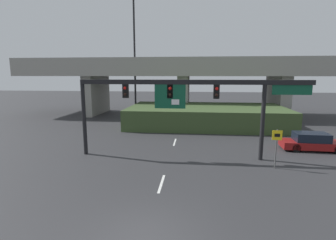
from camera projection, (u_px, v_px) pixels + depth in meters
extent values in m
plane|color=#2D2D30|center=(145.00, 236.00, 9.56)|extent=(160.00, 160.00, 0.00)
cube|color=silver|center=(161.00, 183.00, 14.15)|extent=(0.14, 2.40, 0.01)
cube|color=silver|center=(175.00, 142.00, 22.76)|extent=(0.14, 2.40, 0.01)
cube|color=silver|center=(181.00, 123.00, 31.38)|extent=(0.14, 2.40, 0.01)
cube|color=silver|center=(184.00, 113.00, 39.99)|extent=(0.14, 2.40, 0.01)
cylinder|color=black|center=(84.00, 118.00, 18.95)|extent=(0.28, 0.28, 5.46)
cylinder|color=black|center=(263.00, 121.00, 17.63)|extent=(0.28, 0.28, 5.46)
cube|color=black|center=(193.00, 82.00, 17.69)|extent=(15.65, 0.32, 0.32)
cube|color=black|center=(126.00, 91.00, 18.29)|extent=(0.40, 0.28, 0.95)
sphere|color=red|center=(125.00, 88.00, 18.08)|extent=(0.22, 0.22, 0.22)
sphere|color=black|center=(125.00, 94.00, 18.16)|extent=(0.22, 0.22, 0.22)
cube|color=black|center=(170.00, 91.00, 17.96)|extent=(0.40, 0.28, 0.95)
sphere|color=red|center=(170.00, 88.00, 17.75)|extent=(0.22, 0.22, 0.22)
sphere|color=black|center=(170.00, 95.00, 17.83)|extent=(0.22, 0.22, 0.22)
cube|color=black|center=(216.00, 92.00, 17.63)|extent=(0.40, 0.28, 0.95)
sphere|color=red|center=(217.00, 89.00, 17.42)|extent=(0.22, 0.22, 0.22)
sphere|color=black|center=(217.00, 95.00, 17.50)|extent=(0.22, 0.22, 0.22)
cube|color=#0F4C33|center=(170.00, 97.00, 17.92)|extent=(2.12, 0.08, 1.64)
cube|color=white|center=(175.00, 102.00, 17.90)|extent=(0.53, 0.03, 0.36)
cube|color=#0F4C33|center=(292.00, 90.00, 17.03)|extent=(2.51, 0.07, 0.64)
cylinder|color=#4C4C4C|center=(276.00, 149.00, 16.26)|extent=(0.08, 0.08, 2.48)
cube|color=yellow|center=(277.00, 135.00, 16.06)|extent=(0.60, 0.03, 0.60)
cube|color=black|center=(277.00, 135.00, 16.05)|extent=(0.33, 0.01, 0.21)
cylinder|color=black|center=(135.00, 59.00, 34.37)|extent=(0.24, 0.24, 15.62)
cube|color=gray|center=(184.00, 71.00, 36.99)|extent=(45.77, 9.41, 1.46)
cube|color=gray|center=(182.00, 61.00, 32.38)|extent=(45.77, 0.40, 0.90)
cube|color=gray|center=(97.00, 95.00, 38.97)|extent=(1.40, 7.52, 5.59)
cube|color=gray|center=(184.00, 96.00, 37.60)|extent=(1.40, 7.52, 5.59)
cube|color=gray|center=(277.00, 96.00, 36.23)|extent=(1.40, 7.52, 5.59)
cube|color=#384C28|center=(206.00, 116.00, 30.26)|extent=(17.55, 9.51, 2.17)
cube|color=maroon|center=(313.00, 145.00, 20.35)|extent=(4.78, 1.91, 0.55)
cube|color=black|center=(311.00, 137.00, 20.27)|extent=(2.50, 1.67, 0.65)
cylinder|color=black|center=(328.00, 144.00, 20.93)|extent=(0.65, 0.24, 0.64)
cylinder|color=black|center=(290.00, 143.00, 21.32)|extent=(0.65, 0.24, 0.64)
cylinder|color=black|center=(296.00, 148.00, 19.81)|extent=(0.65, 0.24, 0.64)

